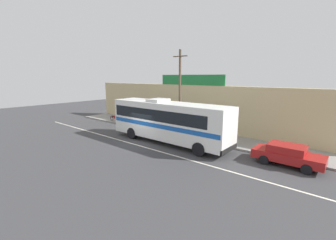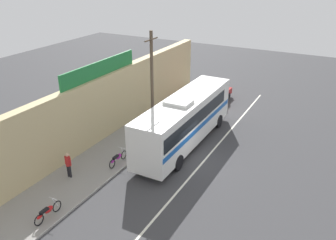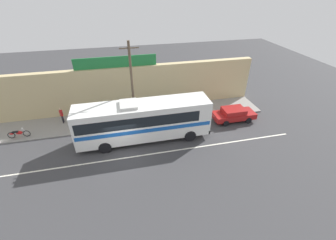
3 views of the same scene
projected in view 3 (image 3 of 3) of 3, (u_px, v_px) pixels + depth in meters
The scene contains 11 objects.
ground_plane at pixel (123, 152), 18.93m from camera, with size 70.00×70.00×0.00m, color #3A3A3D.
sidewalk_slab at pixel (120, 119), 23.18m from camera, with size 30.00×3.60×0.14m, color gray.
storefront_facade at pixel (117, 90), 23.72m from camera, with size 30.00×0.70×4.80m, color tan.
storefront_billboard at pixel (116, 62), 22.20m from camera, with size 8.05×0.12×1.10m, color #1E7538.
road_center_stripe at pixel (124, 158), 18.27m from camera, with size 30.00×0.14×0.01m, color silver.
intercity_bus at pixel (143, 119), 19.38m from camera, with size 11.45×2.61×3.78m.
parked_car at pixel (234, 114), 22.76m from camera, with size 4.20×1.84×1.37m.
utility_pole at pixel (132, 85), 20.08m from camera, with size 1.60×0.22×7.98m.
motorcycle_purple at pixel (18, 133), 20.21m from camera, with size 1.87×0.56×0.94m.
motorcycle_green at pixel (90, 125), 21.37m from camera, with size 1.92×0.56×0.94m.
pedestrian_by_curb at pixel (61, 114), 22.00m from camera, with size 0.30×0.48×1.65m.
Camera 3 is at (0.39, -15.07, 12.35)m, focal length 24.19 mm.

